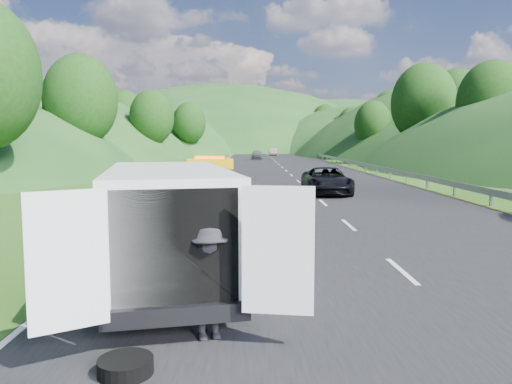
{
  "coord_description": "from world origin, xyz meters",
  "views": [
    {
      "loc": [
        -0.36,
        -12.79,
        2.92
      ],
      "look_at": [
        -0.19,
        2.66,
        1.3
      ],
      "focal_mm": 35.0,
      "sensor_mm": 36.0,
      "label": 1
    }
  ],
  "objects_px": {
    "white_van": "(168,221)",
    "child": "(181,255)",
    "passing_suv": "(326,194)",
    "woman": "(134,251)",
    "worker": "(209,340)",
    "spare_tire": "(126,375)",
    "tow_truck": "(210,185)",
    "suitcase": "(92,237)"
  },
  "relations": [
    {
      "from": "white_van",
      "to": "child",
      "type": "distance_m",
      "value": 3.11
    },
    {
      "from": "passing_suv",
      "to": "woman",
      "type": "bearing_deg",
      "value": -116.34
    },
    {
      "from": "white_van",
      "to": "worker",
      "type": "xyz_separation_m",
      "value": [
        1.02,
        -2.6,
        -1.35
      ]
    },
    {
      "from": "worker",
      "to": "passing_suv",
      "type": "relative_size",
      "value": 0.33
    },
    {
      "from": "spare_tire",
      "to": "child",
      "type": "bearing_deg",
      "value": 91.84
    },
    {
      "from": "spare_tire",
      "to": "tow_truck",
      "type": "bearing_deg",
      "value": 90.26
    },
    {
      "from": "tow_truck",
      "to": "worker",
      "type": "xyz_separation_m",
      "value": [
        1.01,
        -13.01,
        -1.1
      ]
    },
    {
      "from": "spare_tire",
      "to": "passing_suv",
      "type": "xyz_separation_m",
      "value": [
        5.65,
        20.76,
        0.0
      ]
    },
    {
      "from": "suitcase",
      "to": "spare_tire",
      "type": "height_order",
      "value": "suitcase"
    },
    {
      "from": "woman",
      "to": "spare_tire",
      "type": "height_order",
      "value": "woman"
    },
    {
      "from": "woman",
      "to": "passing_suv",
      "type": "relative_size",
      "value": 0.33
    },
    {
      "from": "woman",
      "to": "passing_suv",
      "type": "height_order",
      "value": "woman"
    },
    {
      "from": "child",
      "to": "suitcase",
      "type": "height_order",
      "value": "suitcase"
    },
    {
      "from": "suitcase",
      "to": "passing_suv",
      "type": "distance_m",
      "value": 15.9
    },
    {
      "from": "tow_truck",
      "to": "suitcase",
      "type": "bearing_deg",
      "value": -117.22
    },
    {
      "from": "worker",
      "to": "passing_suv",
      "type": "xyz_separation_m",
      "value": [
        4.7,
        19.64,
        0.0
      ]
    },
    {
      "from": "worker",
      "to": "spare_tire",
      "type": "distance_m",
      "value": 1.46
    },
    {
      "from": "worker",
      "to": "spare_tire",
      "type": "relative_size",
      "value": 2.47
    },
    {
      "from": "white_van",
      "to": "child",
      "type": "xyz_separation_m",
      "value": [
        -0.14,
        2.8,
        -1.35
      ]
    },
    {
      "from": "woman",
      "to": "spare_tire",
      "type": "bearing_deg",
      "value": -167.94
    },
    {
      "from": "white_van",
      "to": "worker",
      "type": "bearing_deg",
      "value": -80.17
    },
    {
      "from": "white_van",
      "to": "child",
      "type": "bearing_deg",
      "value": 81.28
    },
    {
      "from": "woman",
      "to": "child",
      "type": "relative_size",
      "value": 1.58
    },
    {
      "from": "passing_suv",
      "to": "worker",
      "type": "bearing_deg",
      "value": -102.43
    },
    {
      "from": "child",
      "to": "woman",
      "type": "bearing_deg",
      "value": -178.07
    },
    {
      "from": "white_van",
      "to": "suitcase",
      "type": "relative_size",
      "value": 11.02
    },
    {
      "from": "child",
      "to": "suitcase",
      "type": "xyz_separation_m",
      "value": [
        -2.48,
        0.71,
        0.32
      ]
    },
    {
      "from": "tow_truck",
      "to": "passing_suv",
      "type": "height_order",
      "value": "tow_truck"
    },
    {
      "from": "woman",
      "to": "suitcase",
      "type": "height_order",
      "value": "woman"
    },
    {
      "from": "tow_truck",
      "to": "spare_tire",
      "type": "xyz_separation_m",
      "value": [
        0.06,
        -14.12,
        -1.1
      ]
    },
    {
      "from": "white_van",
      "to": "spare_tire",
      "type": "height_order",
      "value": "white_van"
    },
    {
      "from": "woman",
      "to": "passing_suv",
      "type": "xyz_separation_m",
      "value": [
        7.15,
        13.82,
        0.0
      ]
    },
    {
      "from": "tow_truck",
      "to": "child",
      "type": "height_order",
      "value": "tow_truck"
    },
    {
      "from": "white_van",
      "to": "suitcase",
      "type": "xyz_separation_m",
      "value": [
        -2.62,
        3.51,
        -1.02
      ]
    },
    {
      "from": "worker",
      "to": "suitcase",
      "type": "bearing_deg",
      "value": 106.3
    },
    {
      "from": "tow_truck",
      "to": "passing_suv",
      "type": "distance_m",
      "value": 8.82
    },
    {
      "from": "spare_tire",
      "to": "suitcase",
      "type": "bearing_deg",
      "value": 110.4
    },
    {
      "from": "woman",
      "to": "spare_tire",
      "type": "xyz_separation_m",
      "value": [
        1.5,
        -6.94,
        0.0
      ]
    },
    {
      "from": "tow_truck",
      "to": "worker",
      "type": "relative_size",
      "value": 3.17
    },
    {
      "from": "tow_truck",
      "to": "child",
      "type": "relative_size",
      "value": 5.11
    },
    {
      "from": "child",
      "to": "passing_suv",
      "type": "xyz_separation_m",
      "value": [
        5.86,
        14.24,
        0.0
      ]
    },
    {
      "from": "woman",
      "to": "child",
      "type": "height_order",
      "value": "woman"
    }
  ]
}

